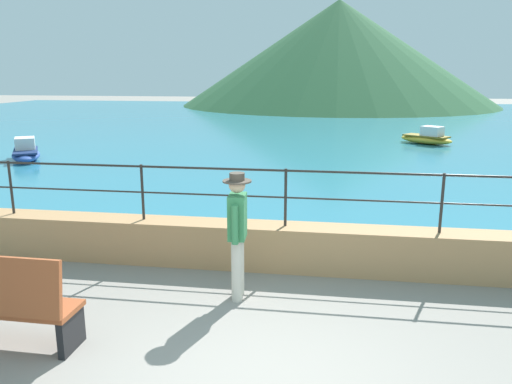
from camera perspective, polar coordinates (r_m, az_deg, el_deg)
name	(u,v)px	position (r m, az deg, el deg)	size (l,w,h in m)	color
promenade_wall	(285,247)	(7.95, 3.29, -6.23)	(20.00, 0.56, 0.70)	tan
railing	(286,186)	(7.68, 3.39, 0.72)	(18.44, 0.04, 0.90)	#282623
lake_water	(322,125)	(30.26, 7.48, 7.59)	(64.00, 44.32, 0.06)	teal
hill_main	(338,53)	(48.71, 9.25, 15.23)	(28.83, 28.83, 9.49)	#285633
person_walking	(237,230)	(6.72, -2.11, -4.28)	(0.38, 0.57, 1.75)	beige
boat_0	(427,138)	(22.71, 18.82, 5.86)	(2.37, 2.12, 0.76)	gold
boat_2	(26,152)	(19.22, -24.63, 4.11)	(1.97, 2.43, 0.76)	#2D4C9E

